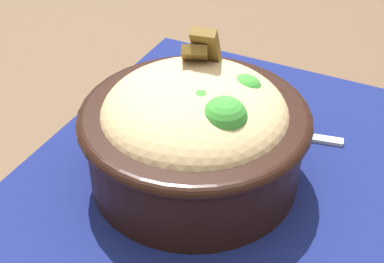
# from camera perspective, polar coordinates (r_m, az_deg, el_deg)

# --- Properties ---
(table) EXTENTS (1.33, 0.92, 0.78)m
(table) POSITION_cam_1_polar(r_m,az_deg,el_deg) (0.51, 3.60, -11.25)
(table) COLOR #4C3826
(table) RESTS_ON ground_plane
(placemat) EXTENTS (0.39, 0.33, 0.00)m
(placemat) POSITION_cam_1_polar(r_m,az_deg,el_deg) (0.48, 3.28, -4.03)
(placemat) COLOR #11194C
(placemat) RESTS_ON table
(bowl) EXTENTS (0.19, 0.19, 0.12)m
(bowl) POSITION_cam_1_polar(r_m,az_deg,el_deg) (0.44, 0.06, -0.21)
(bowl) COLOR black
(bowl) RESTS_ON placemat
(fork) EXTENTS (0.04, 0.13, 0.00)m
(fork) POSITION_cam_1_polar(r_m,az_deg,el_deg) (0.52, 7.50, 0.08)
(fork) COLOR #B7B7B7
(fork) RESTS_ON placemat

